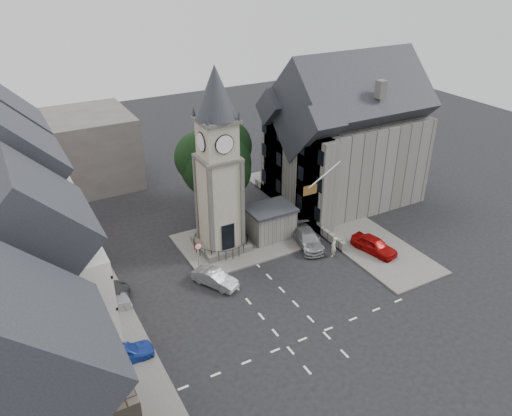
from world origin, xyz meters
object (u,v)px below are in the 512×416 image
car_west_blue (124,354)px  stone_shelter (270,222)px  clock_tower (218,164)px  car_east_red (374,245)px  pedestrian (334,247)px

car_west_blue → stone_shelter: bearing=-59.6°
clock_tower → car_east_red: clock_tower is taller
car_west_blue → pedestrian: 19.83m
pedestrian → car_west_blue: bearing=-18.7°
car_west_blue → car_east_red: size_ratio=0.89×
stone_shelter → car_west_blue: (-16.30, -9.08, -0.89)m
car_east_red → clock_tower: bearing=134.9°
car_west_blue → pedestrian: bearing=-78.3°
stone_shelter → car_east_red: (6.70, -6.75, -0.81)m
clock_tower → stone_shelter: bearing=-5.8°
car_east_red → pedestrian: size_ratio=2.29×
clock_tower → car_east_red: size_ratio=3.76×
clock_tower → car_west_blue: (-11.50, -9.58, -7.46)m
clock_tower → car_east_red: 15.47m
clock_tower → car_west_blue: size_ratio=4.21×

